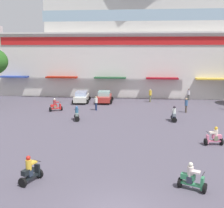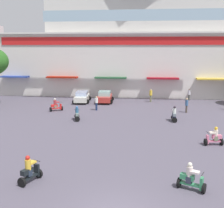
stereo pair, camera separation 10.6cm
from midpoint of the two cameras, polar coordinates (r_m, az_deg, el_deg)
ground_plane at (r=25.75m, az=3.71°, el=-5.45°), size 128.00×128.00×0.00m
colonial_building at (r=46.99m, az=5.20°, el=12.03°), size 43.12×14.62×18.71m
parked_car_0 at (r=39.31m, az=-5.82°, el=1.42°), size 2.49×4.28×1.45m
parked_car_1 at (r=38.89m, az=-1.37°, el=1.41°), size 2.48×3.89×1.52m
scooter_rider_1 at (r=34.35m, az=-10.84°, el=-0.35°), size 1.50×1.28×1.51m
scooter_rider_2 at (r=29.71m, az=-6.76°, el=-2.03°), size 0.87×1.49×1.49m
scooter_rider_3 at (r=23.46m, az=19.50°, el=-6.22°), size 1.43×0.72×1.45m
scooter_rider_4 at (r=16.94m, az=-15.63°, el=-12.55°), size 1.01×1.52×1.59m
scooter_rider_5 at (r=29.75m, az=12.18°, el=-2.10°), size 0.52×1.30×1.57m
scooter_rider_6 at (r=16.13m, az=15.42°, el=-13.94°), size 1.52×1.06×1.50m
pedestrian_1 at (r=41.78m, az=14.93°, el=1.94°), size 0.49×0.49×1.65m
pedestrian_2 at (r=39.54m, az=7.67°, el=1.82°), size 0.52×0.52×1.76m
pedestrian_3 at (r=34.12m, az=-2.98°, el=0.31°), size 0.50×0.50×1.66m
pedestrian_4 at (r=33.87m, az=14.49°, el=-0.06°), size 0.35×0.35×1.68m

